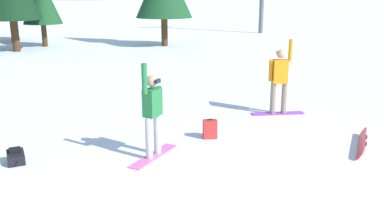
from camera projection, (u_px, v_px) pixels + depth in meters
snowboarder_midground at (153, 113)px, 8.60m from camera, size 1.27×1.24×2.00m
snowboarder_background at (280, 79)px, 11.65m from camera, size 1.51×0.59×2.08m
loose_snowboard_near_left at (362, 142)px, 9.34m from camera, size 1.32×1.46×0.23m
backpack_red at (210, 129)px, 9.91m from camera, size 0.36×0.31×0.47m
backpack_black at (16, 157)px, 8.48m from camera, size 0.37×0.54×0.30m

